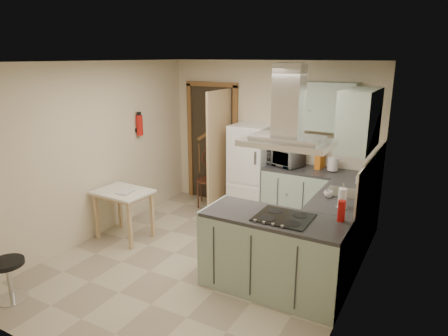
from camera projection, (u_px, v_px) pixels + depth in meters
The scene contains 28 objects.
floor at pixel (204, 261), 5.17m from camera, with size 4.20×4.20×0.00m, color #B1A78A.
ceiling at pixel (201, 62), 4.49m from camera, with size 4.20×4.20×0.00m, color silver.
back_wall at pixel (270, 138), 6.59m from camera, with size 3.60×3.60×0.00m, color beige.
left_wall at pixel (95, 152), 5.67m from camera, with size 4.20×4.20×0.00m, color beige.
right_wall at pixel (355, 192), 3.98m from camera, with size 4.20×4.20×0.00m, color beige.
doorway at pixel (212, 143), 7.14m from camera, with size 1.10×0.12×2.10m, color brown.
fridge at pixel (251, 170), 6.57m from camera, with size 0.60×0.60×1.50m, color white.
counter_back at pixel (300, 196), 6.25m from camera, with size 1.08×0.60×0.90m, color #9EB2A0.
counter_right at pixel (344, 221), 5.29m from camera, with size 0.60×1.95×0.90m, color #9EB2A0.
splashback at pixel (327, 151), 6.16m from camera, with size 1.68×0.02×0.50m, color beige.
wall_cabinet_back at pixel (327, 106), 5.84m from camera, with size 0.85×0.35×0.70m, color #9EB2A0.
wall_cabinet_right at pixel (360, 120), 4.62m from camera, with size 0.35×0.90×0.70m, color #9EB2A0.
peninsula at pixel (273, 254), 4.41m from camera, with size 1.55×0.65×0.90m, color #9EB2A0.
hob at pixel (284, 217), 4.24m from camera, with size 0.58×0.50×0.01m, color black.
extractor_hood at pixel (287, 143), 4.02m from camera, with size 0.90×0.55×0.10m, color silver.
sink at pixel (344, 193), 5.02m from camera, with size 0.45×0.40×0.01m, color silver.
fire_extinguisher at pixel (140, 125), 6.33m from camera, with size 0.10×0.10×0.32m, color #B2140F.
drop_leaf_table at pixel (124, 215), 5.74m from camera, with size 0.77×0.58×0.72m, color tan.
bentwood_chair at pixel (209, 180), 6.98m from camera, with size 0.41×0.41×0.93m, color #451E17.
stool at pixel (9, 280), 4.29m from camera, with size 0.35×0.35×0.47m, color black.
microwave at pixel (285, 156), 6.24m from camera, with size 0.53×0.36×0.30m, color black.
kettle at pixel (333, 164), 5.92m from camera, with size 0.16×0.16×0.23m, color silver.
cereal_box at pixel (320, 158), 6.08m from camera, with size 0.09×0.22×0.33m, color #CD6918.
soap_bottle at pixel (359, 178), 5.35m from camera, with size 0.08×0.08×0.17m, color #A6A8B2.
paper_towel at pixel (342, 198), 4.50m from camera, with size 0.09×0.09×0.24m, color silver.
cup at pixel (328, 194), 4.85m from camera, with size 0.11×0.11×0.08m, color white.
red_bottle at pixel (341, 211), 4.14m from camera, with size 0.08×0.08×0.23m, color #AE120E.
book at pixel (120, 188), 5.60m from camera, with size 0.18×0.24×0.11m, color #9B4633.
Camera 1 is at (2.49, -3.93, 2.57)m, focal length 32.00 mm.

